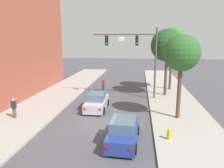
# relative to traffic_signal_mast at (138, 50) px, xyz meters

# --- Properties ---
(ground_plane) EXTENTS (120.00, 120.00, 0.00)m
(ground_plane) POSITION_rel_traffic_signal_mast_xyz_m (-2.67, -8.02, -5.35)
(ground_plane) COLOR #4C4C51
(sidewalk_left) EXTENTS (5.00, 60.00, 0.15)m
(sidewalk_left) POSITION_rel_traffic_signal_mast_xyz_m (-9.17, -8.02, -5.28)
(sidewalk_left) COLOR #A8A59E
(sidewalk_left) RESTS_ON ground
(sidewalk_right) EXTENTS (5.00, 60.00, 0.15)m
(sidewalk_right) POSITION_rel_traffic_signal_mast_xyz_m (3.83, -8.02, -5.28)
(sidewalk_right) COLOR #A8A59E
(sidewalk_right) RESTS_ON ground
(traffic_signal_mast) EXTENTS (6.82, 0.38, 7.50)m
(traffic_signal_mast) POSITION_rel_traffic_signal_mast_xyz_m (0.00, 0.00, 0.00)
(traffic_signal_mast) COLOR #514C47
(traffic_signal_mast) RESTS_ON sidewalk_right
(car_lead_silver) EXTENTS (1.86, 4.25, 1.60)m
(car_lead_silver) POSITION_rel_traffic_signal_mast_xyz_m (-3.61, -4.19, -4.63)
(car_lead_silver) COLOR #B7B7BC
(car_lead_silver) RESTS_ON ground
(car_following_blue) EXTENTS (1.99, 4.31, 1.60)m
(car_following_blue) POSITION_rel_traffic_signal_mast_xyz_m (-0.63, -10.51, -4.63)
(car_following_blue) COLOR navy
(car_following_blue) RESTS_ON ground
(pedestrian_sidewalk_left_walker) EXTENTS (0.36, 0.22, 1.64)m
(pedestrian_sidewalk_left_walker) POSITION_rel_traffic_signal_mast_xyz_m (-9.74, -7.69, -4.29)
(pedestrian_sidewalk_left_walker) COLOR brown
(pedestrian_sidewalk_left_walker) RESTS_ON sidewalk_left
(pedestrian_crossing_road) EXTENTS (0.36, 0.22, 1.64)m
(pedestrian_crossing_road) POSITION_rel_traffic_signal_mast_xyz_m (-4.22, 2.74, -4.44)
(pedestrian_crossing_road) COLOR #333338
(pedestrian_crossing_road) RESTS_ON ground
(fire_hydrant) EXTENTS (0.48, 0.24, 0.72)m
(fire_hydrant) POSITION_rel_traffic_signal_mast_xyz_m (2.24, -9.99, -4.85)
(fire_hydrant) COLOR gold
(fire_hydrant) RESTS_ON sidewalk_right
(street_tree_nearest) EXTENTS (2.84, 2.84, 6.67)m
(street_tree_nearest) POSITION_rel_traffic_signal_mast_xyz_m (3.45, -5.91, -0.01)
(street_tree_nearest) COLOR brown
(street_tree_nearest) RESTS_ON sidewalk_right
(street_tree_second) EXTENTS (3.63, 3.63, 7.46)m
(street_tree_second) POSITION_rel_traffic_signal_mast_xyz_m (3.24, 1.50, 0.41)
(street_tree_second) COLOR brown
(street_tree_second) RESTS_ON sidewalk_right
(street_tree_third) EXTENTS (3.59, 3.59, 7.75)m
(street_tree_third) POSITION_rel_traffic_signal_mast_xyz_m (4.18, 4.61, 0.72)
(street_tree_third) COLOR brown
(street_tree_third) RESTS_ON sidewalk_right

